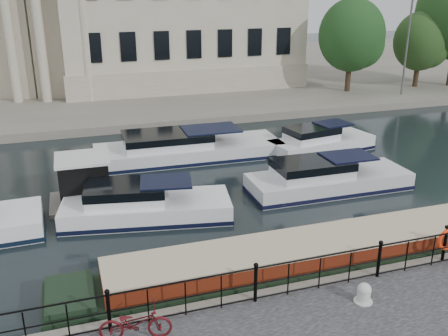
# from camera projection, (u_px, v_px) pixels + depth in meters

# --- Properties ---
(ground_plane) EXTENTS (160.00, 160.00, 0.00)m
(ground_plane) POSITION_uv_depth(u_px,v_px,m) (229.00, 276.00, 16.19)
(ground_plane) COLOR black
(ground_plane) RESTS_ON ground
(far_bank) EXTENTS (120.00, 42.00, 0.55)m
(far_bank) POSITION_uv_depth(u_px,v_px,m) (104.00, 76.00, 50.85)
(far_bank) COLOR #6B665B
(far_bank) RESTS_ON ground_plane
(railing) EXTENTS (24.14, 0.14, 1.22)m
(railing) POSITION_uv_depth(u_px,v_px,m) (256.00, 281.00, 13.78)
(railing) COLOR black
(railing) RESTS_ON near_quay
(civic_building) EXTENTS (53.55, 31.84, 16.85)m
(civic_building) POSITION_uv_depth(u_px,v_px,m) (92.00, 8.00, 44.41)
(civic_building) COLOR #ADA38C
(civic_building) RESTS_ON far_bank
(lamp_posts) EXTENTS (8.24, 1.55, 8.07)m
(lamp_posts) POSITION_uv_depth(u_px,v_px,m) (447.00, 39.00, 40.74)
(lamp_posts) COLOR #59595B
(lamp_posts) RESTS_ON far_bank
(bicycle) EXTENTS (1.89, 0.96, 0.95)m
(bicycle) POSITION_uv_depth(u_px,v_px,m) (135.00, 323.00, 12.33)
(bicycle) COLOR #4C0D12
(bicycle) RESTS_ON near_quay
(mooring_bollard) EXTENTS (0.52, 0.52, 0.59)m
(mooring_bollard) POSITION_uv_depth(u_px,v_px,m) (364.00, 293.00, 13.87)
(mooring_bollard) COLOR beige
(mooring_bollard) RESTS_ON near_quay
(life_ring_post) EXTENTS (0.75, 0.20, 1.22)m
(life_ring_post) POSITION_uv_depth(u_px,v_px,m) (447.00, 240.00, 15.76)
(life_ring_post) COLOR black
(life_ring_post) RESTS_ON near_quay
(narrowboat) EXTENTS (16.60, 2.36, 1.60)m
(narrowboat) POSITION_uv_depth(u_px,v_px,m) (310.00, 262.00, 16.31)
(narrowboat) COLOR black
(narrowboat) RESTS_ON ground_plane
(harbour_hut) EXTENTS (3.06, 2.57, 2.19)m
(harbour_hut) POSITION_uv_depth(u_px,v_px,m) (84.00, 183.00, 21.36)
(harbour_hut) COLOR #6B665B
(harbour_hut) RESTS_ON ground_plane
(cabin_cruisers) EXTENTS (26.68, 10.38, 1.99)m
(cabin_cruisers) POSITION_uv_depth(u_px,v_px,m) (180.00, 178.00, 23.44)
(cabin_cruisers) COLOR white
(cabin_cruisers) RESTS_ON ground_plane
(trees) EXTENTS (16.37, 7.30, 10.28)m
(trees) POSITION_uv_depth(u_px,v_px,m) (430.00, 25.00, 42.14)
(trees) COLOR black
(trees) RESTS_ON far_bank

